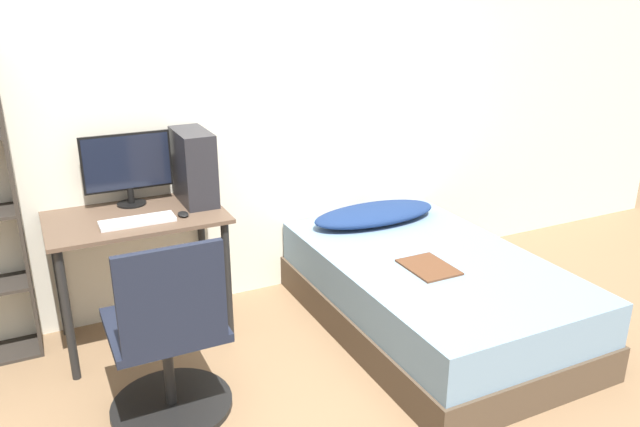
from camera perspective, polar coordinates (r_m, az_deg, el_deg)
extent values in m
cube|color=silver|center=(3.79, -10.80, 9.53)|extent=(8.00, 0.05, 2.50)
cube|color=brown|center=(3.52, -16.50, -0.35)|extent=(0.94, 0.59, 0.02)
cylinder|color=black|center=(3.41, -22.10, -8.68)|extent=(0.04, 0.04, 0.73)
cylinder|color=black|center=(3.53, -8.44, -6.31)|extent=(0.04, 0.04, 0.73)
cylinder|color=black|center=(3.85, -22.76, -5.40)|extent=(0.04, 0.04, 0.73)
cylinder|color=black|center=(3.96, -10.67, -3.42)|extent=(0.04, 0.04, 0.73)
cube|color=#2D2823|center=(3.62, -25.94, 0.33)|extent=(0.02, 0.25, 1.64)
cylinder|color=black|center=(3.23, -13.36, -16.65)|extent=(0.58, 0.58, 0.03)
cylinder|color=black|center=(3.11, -13.69, -13.40)|extent=(0.05, 0.05, 0.41)
cube|color=black|center=(3.00, -14.04, -9.82)|extent=(0.50, 0.50, 0.04)
cube|color=black|center=(2.68, -13.36, -7.55)|extent=(0.45, 0.04, 0.45)
cube|color=#4C3D2D|center=(3.81, 9.95, -8.78)|extent=(1.15, 1.83, 0.20)
cube|color=#708EA8|center=(3.71, 10.16, -5.74)|extent=(1.12, 1.79, 0.25)
ellipsoid|color=navy|center=(4.14, 5.04, -0.04)|extent=(0.87, 0.36, 0.11)
cube|color=#56331E|center=(3.52, 9.90, -4.85)|extent=(0.24, 0.32, 0.01)
cylinder|color=black|center=(3.70, -16.84, 0.88)|extent=(0.16, 0.16, 0.01)
cylinder|color=black|center=(3.69, -16.92, 1.61)|extent=(0.04, 0.04, 0.09)
cube|color=black|center=(3.64, -17.24, 4.53)|extent=(0.49, 0.01, 0.32)
cube|color=black|center=(3.63, -17.21, 4.50)|extent=(0.47, 0.01, 0.30)
cube|color=silver|center=(3.40, -16.35, -0.67)|extent=(0.38, 0.13, 0.02)
cube|color=#232328|center=(3.61, -11.47, 4.22)|extent=(0.18, 0.37, 0.41)
ellipsoid|color=black|center=(3.44, -12.40, -0.06)|extent=(0.06, 0.09, 0.02)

